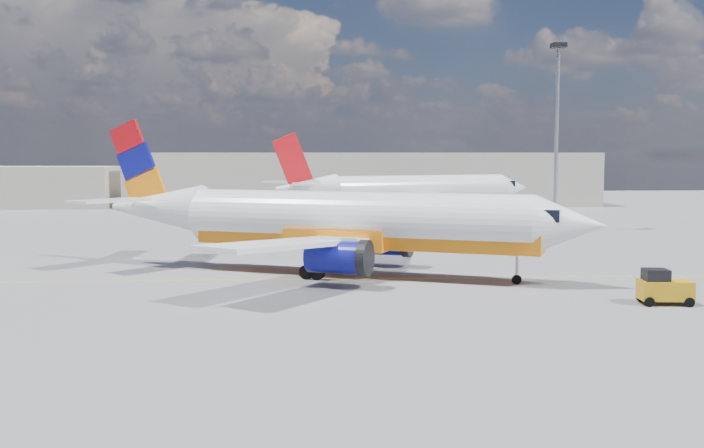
{
  "coord_description": "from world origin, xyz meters",
  "views": [
    {
      "loc": [
        -3.88,
        -44.81,
        7.64
      ],
      "look_at": [
        -1.07,
        2.13,
        3.5
      ],
      "focal_mm": 40.0,
      "sensor_mm": 36.0,
      "label": 1
    }
  ],
  "objects": [
    {
      "name": "terminal_main",
      "position": [
        5.0,
        75.0,
        4.0
      ],
      "size": [
        70.0,
        14.0,
        8.0
      ],
      "primitive_type": "cube",
      "color": "beige",
      "rests_on": "ground"
    },
    {
      "name": "gse_tug",
      "position": [
        14.43,
        -6.15,
        0.87
      ],
      "size": [
        2.71,
        1.85,
        1.83
      ],
      "rotation": [
        0.0,
        0.0,
        -0.11
      ],
      "color": "black",
      "rests_on": "ground"
    },
    {
      "name": "floodlight_mast",
      "position": [
        21.76,
        34.15,
        11.34
      ],
      "size": [
        1.38,
        1.38,
        18.92
      ],
      "color": "#9999A1",
      "rests_on": "ground"
    },
    {
      "name": "traffic_cone",
      "position": [
        -3.36,
        3.67,
        0.26
      ],
      "size": [
        0.38,
        0.38,
        0.53
      ],
      "color": "white",
      "rests_on": "ground"
    },
    {
      "name": "second_jet",
      "position": [
        8.77,
        45.91,
        3.38
      ],
      "size": [
        33.17,
        25.09,
        10.13
      ],
      "rotation": [
        0.0,
        0.0,
        0.36
      ],
      "color": "white",
      "rests_on": "ground"
    },
    {
      "name": "terminal_annex",
      "position": [
        -45.0,
        72.0,
        3.0
      ],
      "size": [
        26.0,
        10.0,
        6.0
      ],
      "primitive_type": "cube",
      "color": "beige",
      "rests_on": "ground"
    },
    {
      "name": "ground",
      "position": [
        0.0,
        0.0,
        0.0
      ],
      "size": [
        240.0,
        240.0,
        0.0
      ],
      "primitive_type": "plane",
      "color": "slate",
      "rests_on": "ground"
    },
    {
      "name": "taxi_line",
      "position": [
        0.0,
        3.0,
        0.01
      ],
      "size": [
        70.0,
        0.15,
        0.01
      ],
      "primitive_type": "cube",
      "color": "yellow",
      "rests_on": "ground"
    },
    {
      "name": "main_jet",
      "position": [
        -1.65,
        4.84,
        3.41
      ],
      "size": [
        33.24,
        25.06,
        10.22
      ],
      "rotation": [
        0.0,
        0.0,
        -0.4
      ],
      "color": "white",
      "rests_on": "ground"
    }
  ]
}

